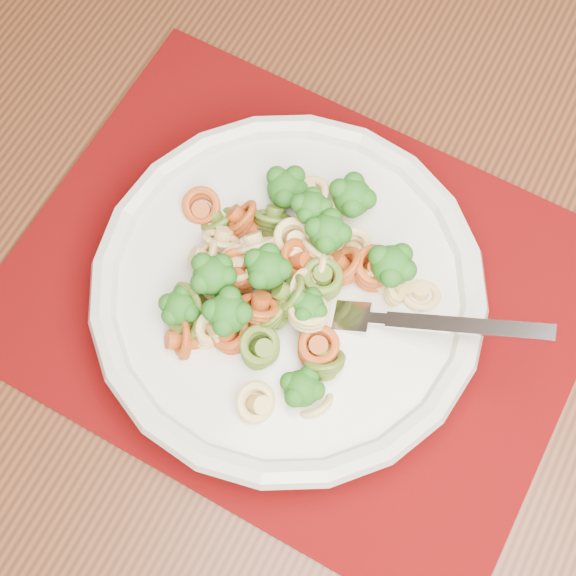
% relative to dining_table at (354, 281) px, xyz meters
% --- Properties ---
extents(dining_table, '(1.41, 0.95, 0.77)m').
position_rel_dining_table_xyz_m(dining_table, '(0.00, 0.00, 0.00)').
color(dining_table, '#593019').
rests_on(dining_table, ground).
extents(placemat, '(0.44, 0.35, 0.00)m').
position_rel_dining_table_xyz_m(placemat, '(-0.03, -0.07, 0.11)').
color(placemat, '#500603').
rests_on(placemat, dining_table).
extents(pasta_bowl, '(0.28, 0.28, 0.05)m').
position_rel_dining_table_xyz_m(pasta_bowl, '(-0.03, -0.08, 0.14)').
color(pasta_bowl, beige).
rests_on(pasta_bowl, placemat).
extents(pasta_broccoli_heap, '(0.24, 0.24, 0.06)m').
position_rel_dining_table_xyz_m(pasta_broccoli_heap, '(-0.03, -0.08, 0.16)').
color(pasta_broccoli_heap, '#EAC473').
rests_on(pasta_broccoli_heap, pasta_bowl).
extents(fork, '(0.18, 0.06, 0.08)m').
position_rel_dining_table_xyz_m(fork, '(0.02, -0.09, 0.16)').
color(fork, silver).
rests_on(fork, pasta_bowl).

